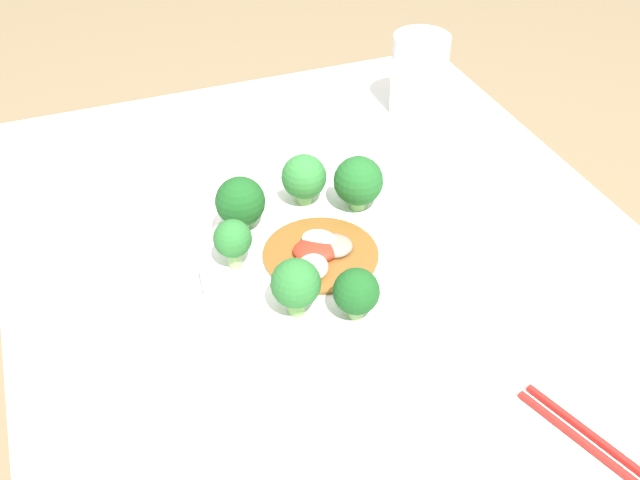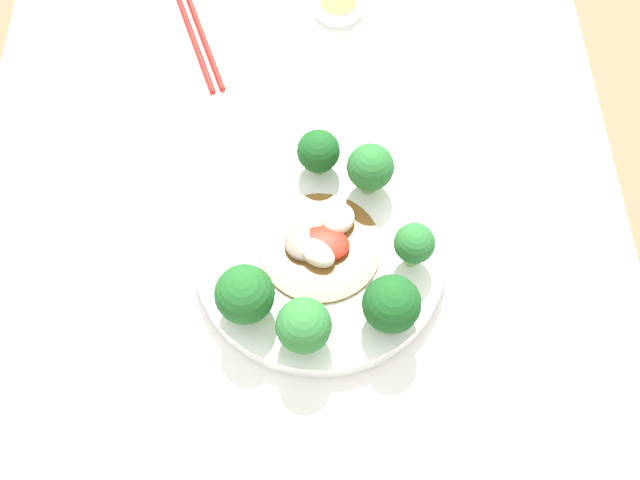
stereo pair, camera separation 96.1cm
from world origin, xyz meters
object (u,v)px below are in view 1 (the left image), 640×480
(broccoli_northeast, at_px, (240,202))
(broccoli_east, at_px, (304,177))
(plate, at_px, (320,263))
(stirfry_center, at_px, (320,251))
(broccoli_northwest, at_px, (296,284))
(drinking_glass, at_px, (419,75))
(chopsticks, at_px, (633,473))
(broccoli_west, at_px, (356,292))
(broccoli_north, at_px, (233,240))
(broccoli_southeast, at_px, (358,181))

(broccoli_northeast, bearing_deg, broccoli_east, -76.35)
(plate, xyz_separation_m, broccoli_east, (0.10, -0.02, 0.05))
(stirfry_center, bearing_deg, broccoli_northwest, 144.15)
(stirfry_center, bearing_deg, drinking_glass, -42.31)
(broccoli_northwest, bearing_deg, chopsticks, -141.66)
(broccoli_east, distance_m, broccoli_west, 0.20)
(broccoli_north, bearing_deg, stirfry_center, -100.76)
(plate, bearing_deg, broccoli_southeast, -47.72)
(stirfry_center, height_order, chopsticks, stirfry_center)
(broccoli_southeast, bearing_deg, broccoli_west, 156.32)
(broccoli_west, xyz_separation_m, broccoli_southeast, (0.16, -0.07, 0.00))
(stirfry_center, distance_m, chopsticks, 0.36)
(broccoli_north, distance_m, drinking_glass, 0.44)
(plate, bearing_deg, chopsticks, -155.44)
(broccoli_north, xyz_separation_m, stirfry_center, (-0.02, -0.09, -0.03))
(broccoli_southeast, relative_size, stirfry_center, 0.52)
(broccoli_north, distance_m, broccoli_northeast, 0.07)
(plate, bearing_deg, broccoli_northwest, 144.32)
(broccoli_northwest, relative_size, chopsticks, 0.28)
(broccoli_west, height_order, stirfry_center, broccoli_west)
(broccoli_northwest, xyz_separation_m, chopsticks, (-0.26, -0.20, -0.06))
(broccoli_north, bearing_deg, chopsticks, -145.04)
(stirfry_center, relative_size, chopsticks, 0.57)
(broccoli_east, xyz_separation_m, stirfry_center, (-0.10, 0.02, -0.03))
(chopsticks, bearing_deg, broccoli_southeast, 11.45)
(broccoli_northeast, relative_size, chopsticks, 0.29)
(broccoli_east, bearing_deg, stirfry_center, 169.52)
(broccoli_east, xyz_separation_m, broccoli_northwest, (-0.17, 0.07, 0.00))
(broccoli_east, xyz_separation_m, drinking_glass, (0.19, -0.24, -0.00))
(broccoli_east, relative_size, drinking_glass, 0.53)
(plate, relative_size, drinking_glass, 2.25)
(broccoli_north, height_order, chopsticks, broccoli_north)
(broccoli_north, relative_size, broccoli_northeast, 0.91)
(broccoli_north, bearing_deg, plate, -99.17)
(plate, height_order, broccoli_southeast, broccoli_southeast)
(broccoli_east, distance_m, drinking_glass, 0.30)
(stirfry_center, bearing_deg, plate, -30.11)
(plate, height_order, broccoli_northeast, broccoli_northeast)
(broccoli_northwest, height_order, stirfry_center, broccoli_northwest)
(stirfry_center, bearing_deg, broccoli_east, -10.48)
(plate, xyz_separation_m, broccoli_southeast, (0.06, -0.07, 0.05))
(broccoli_northwest, bearing_deg, drinking_glass, -41.11)
(broccoli_east, relative_size, broccoli_southeast, 0.94)
(broccoli_northeast, bearing_deg, plate, -139.85)
(stirfry_center, height_order, drinking_glass, drinking_glass)
(broccoli_northeast, distance_m, drinking_glass, 0.38)
(broccoli_north, relative_size, broccoli_northwest, 0.92)
(broccoli_west, xyz_separation_m, chopsticks, (-0.23, -0.15, -0.05))
(broccoli_east, bearing_deg, broccoli_west, 174.93)
(broccoli_east, distance_m, chopsticks, 0.45)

